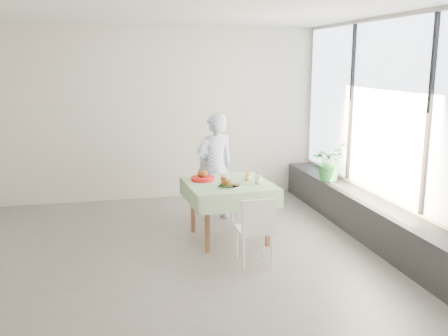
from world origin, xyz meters
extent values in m
plane|color=#5E5C59|center=(0.00, 0.00, 0.00)|extent=(6.00, 6.00, 0.00)
plane|color=white|center=(0.00, 0.00, 2.80)|extent=(6.00, 6.00, 0.00)
cube|color=beige|center=(0.00, 2.50, 1.40)|extent=(6.00, 0.02, 2.80)
cube|color=beige|center=(0.00, -2.50, 1.40)|extent=(6.00, 0.02, 2.80)
cube|color=beige|center=(3.00, 0.00, 1.40)|extent=(0.02, 5.00, 2.80)
cube|color=#D1E0F9|center=(2.97, 0.00, 1.65)|extent=(0.01, 4.80, 2.18)
cube|color=black|center=(2.80, 0.00, 0.25)|extent=(0.40, 4.80, 0.50)
cube|color=brown|center=(1.02, 0.30, 0.71)|extent=(0.96, 0.96, 0.04)
cube|color=white|center=(1.02, 0.30, 0.74)|extent=(1.11, 1.11, 0.01)
cube|color=white|center=(1.04, 1.13, 0.47)|extent=(0.47, 0.47, 0.04)
cube|color=white|center=(1.06, 1.33, 0.71)|extent=(0.44, 0.08, 0.44)
cube|color=white|center=(1.11, -0.55, 0.40)|extent=(0.38, 0.38, 0.04)
cube|color=white|center=(1.11, -0.72, 0.61)|extent=(0.37, 0.04, 0.37)
imported|color=#86A0D7|center=(1.02, 1.12, 0.77)|extent=(0.64, 0.51, 1.54)
cylinder|color=white|center=(0.97, 0.08, 0.75)|extent=(0.29, 0.29, 0.02)
cylinder|color=#1E4D13|center=(0.94, 0.08, 0.76)|extent=(0.16, 0.16, 0.02)
ellipsoid|color=brown|center=(0.94, 0.08, 0.81)|extent=(0.14, 0.12, 0.11)
ellipsoid|color=white|center=(0.94, 0.08, 0.86)|extent=(0.10, 0.09, 0.07)
cylinder|color=maroon|center=(1.06, 0.07, 0.77)|extent=(0.05, 0.05, 0.03)
cylinder|color=white|center=(1.29, 0.36, 0.80)|extent=(0.08, 0.08, 0.12)
cylinder|color=orange|center=(1.29, 0.36, 0.79)|extent=(0.07, 0.07, 0.08)
cylinder|color=white|center=(1.29, 0.36, 0.86)|extent=(0.09, 0.09, 0.01)
cylinder|color=yellow|center=(1.29, 0.36, 0.90)|extent=(0.01, 0.03, 0.16)
cylinder|color=white|center=(1.37, 0.16, 0.81)|extent=(0.09, 0.09, 0.13)
cylinder|color=white|center=(1.37, 0.16, 0.79)|extent=(0.08, 0.08, 0.10)
cylinder|color=white|center=(1.37, 0.16, 0.88)|extent=(0.10, 0.10, 0.01)
cylinder|color=yellow|center=(1.37, 0.16, 0.92)|extent=(0.01, 0.03, 0.18)
cylinder|color=red|center=(0.72, 0.50, 0.77)|extent=(0.30, 0.30, 0.05)
cylinder|color=white|center=(0.72, 0.50, 0.78)|extent=(0.26, 0.26, 0.02)
ellipsoid|color=brown|center=(0.72, 0.50, 0.83)|extent=(0.13, 0.13, 0.11)
imported|color=#2C8541|center=(2.73, 1.06, 0.79)|extent=(0.68, 0.69, 0.58)
camera|label=1|loc=(-0.40, -5.64, 2.24)|focal=40.00mm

